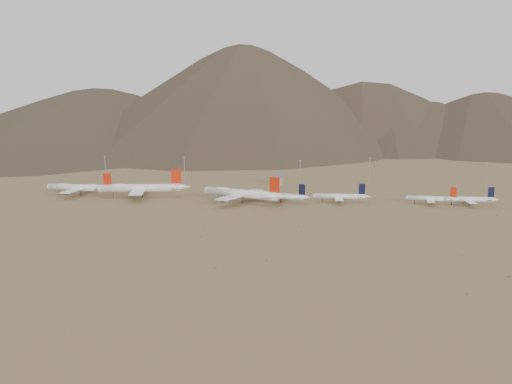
% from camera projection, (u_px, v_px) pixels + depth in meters
% --- Properties ---
extents(ground, '(3000.00, 3000.00, 0.00)m').
position_uv_depth(ground, '(220.00, 208.00, 426.86)').
color(ground, '#9B7850').
rests_on(ground, ground).
extents(mountain_ridge, '(4400.00, 1000.00, 300.00)m').
position_uv_depth(mountain_ridge, '(307.00, 69.00, 1280.52)').
color(mountain_ridge, '#47392A').
rests_on(mountain_ridge, ground).
extents(widebody_west, '(65.24, 49.87, 19.37)m').
position_uv_depth(widebody_west, '(80.00, 188.00, 482.40)').
color(widebody_west, white).
rests_on(widebody_west, ground).
extents(widebody_centre, '(75.38, 59.56, 22.93)m').
position_uv_depth(widebody_centre, '(141.00, 188.00, 472.26)').
color(widebody_centre, white).
rests_on(widebody_centre, ground).
extents(widebody_east, '(72.30, 57.77, 22.51)m').
position_uv_depth(widebody_east, '(242.00, 193.00, 444.79)').
color(widebody_east, white).
rests_on(widebody_east, ground).
extents(narrowbody_a, '(46.43, 34.00, 15.49)m').
position_uv_depth(narrowbody_a, '(281.00, 196.00, 448.75)').
color(narrowbody_a, white).
rests_on(narrowbody_a, ground).
extents(narrowbody_b, '(46.02, 33.19, 15.19)m').
position_uv_depth(narrowbody_b, '(341.00, 196.00, 448.34)').
color(narrowbody_b, white).
rests_on(narrowbody_b, ground).
extents(narrowbody_c, '(42.11, 30.36, 13.90)m').
position_uv_depth(narrowbody_c, '(433.00, 199.00, 440.36)').
color(narrowbody_c, white).
rests_on(narrowbody_c, ground).
extents(narrowbody_d, '(43.40, 31.28, 14.32)m').
position_uv_depth(narrowbody_d, '(470.00, 199.00, 436.60)').
color(narrowbody_d, white).
rests_on(narrowbody_d, ground).
extents(control_tower, '(8.00, 8.00, 12.00)m').
position_uv_depth(control_tower, '(279.00, 180.00, 538.30)').
color(control_tower, gray).
rests_on(control_tower, ground).
extents(mast_far_west, '(2.00, 0.60, 25.70)m').
position_uv_depth(mast_far_west, '(105.00, 167.00, 563.53)').
color(mast_far_west, gray).
rests_on(mast_far_west, ground).
extents(mast_west, '(2.00, 0.60, 25.70)m').
position_uv_depth(mast_west, '(184.00, 169.00, 553.12)').
color(mast_west, gray).
rests_on(mast_west, ground).
extents(mast_centre, '(2.00, 0.60, 25.70)m').
position_uv_depth(mast_centre, '(300.00, 173.00, 522.66)').
color(mast_centre, gray).
rests_on(mast_centre, ground).
extents(mast_east, '(2.00, 0.60, 25.70)m').
position_uv_depth(mast_east, '(370.00, 170.00, 545.11)').
color(mast_east, gray).
rests_on(mast_east, ground).
extents(mast_far_east, '(2.00, 0.60, 25.70)m').
position_uv_depth(mast_far_east, '(486.00, 175.00, 504.07)').
color(mast_far_east, gray).
rests_on(mast_far_east, ground).
extents(desert_scrub, '(428.09, 174.18, 0.85)m').
position_uv_depth(desert_scrub, '(224.00, 234.00, 340.58)').
color(desert_scrub, olive).
rests_on(desert_scrub, ground).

